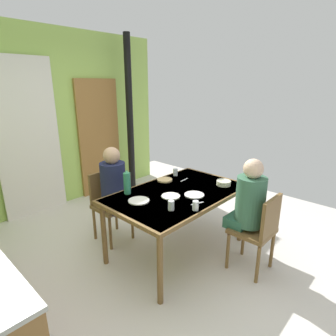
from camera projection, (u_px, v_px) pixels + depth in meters
ground_plane at (149, 262)px, 3.09m from camera, size 5.96×5.96×0.00m
wall_back at (44, 122)px, 4.17m from camera, size 4.27×0.10×2.73m
door_wooden at (99, 138)px, 4.86m from camera, size 0.80×0.05×2.00m
stove_pipe_column at (130, 116)px, 4.92m from camera, size 0.12×0.12×2.73m
curtain_panel at (28, 140)px, 3.97m from camera, size 0.90×0.03×2.29m
dining_table at (178, 197)px, 3.10m from camera, size 1.58×0.99×0.76m
chair_near_diner at (259, 229)px, 2.82m from camera, size 0.40×0.40×0.87m
chair_far_diner at (109, 201)px, 3.47m from camera, size 0.40×0.40×0.87m
person_near_diner at (249, 200)px, 2.82m from camera, size 0.30×0.37×0.77m
person_far_diner at (114, 183)px, 3.29m from camera, size 0.30×0.37×0.77m
water_bottle_green_near at (127, 183)px, 3.00m from camera, size 0.08×0.08×0.27m
serving_bowl_center at (224, 183)px, 3.28m from camera, size 0.17×0.17×0.05m
dinner_plate_near_left at (139, 201)px, 2.84m from camera, size 0.22×0.22×0.01m
dinner_plate_near_right at (194, 195)px, 2.99m from camera, size 0.21×0.21×0.01m
dinner_plate_far_center at (171, 196)px, 2.95m from camera, size 0.20×0.20×0.01m
drinking_glass_by_near_diner at (175, 172)px, 3.62m from camera, size 0.06×0.06×0.09m
drinking_glass_by_far_diner at (196, 206)px, 2.63m from camera, size 0.06×0.06×0.09m
drinking_glass_spare_center at (171, 205)px, 2.64m from camera, size 0.06×0.06×0.10m
bread_plate_sliced at (165, 180)px, 3.44m from camera, size 0.19×0.19×0.02m
cutlery_knife_near at (197, 203)px, 2.79m from camera, size 0.15×0.06×0.00m
cutlery_fork_near at (184, 180)px, 3.46m from camera, size 0.15×0.03×0.00m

